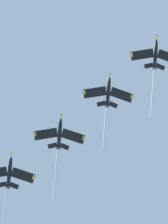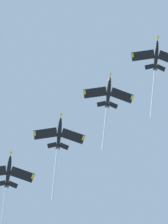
{
  "view_description": "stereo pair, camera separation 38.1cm",
  "coord_description": "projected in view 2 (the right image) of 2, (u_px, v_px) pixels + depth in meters",
  "views": [
    {
      "loc": [
        -16.21,
        -30.2,
        1.65
      ],
      "look_at": [
        -41.74,
        -24.52,
        124.99
      ],
      "focal_mm": 51.88,
      "sensor_mm": 36.0,
      "label": 1
    },
    {
      "loc": [
        -16.3,
        -30.57,
        1.65
      ],
      "look_at": [
        -41.74,
        -24.52,
        124.99
      ],
      "focal_mm": 51.88,
      "sensor_mm": 36.0,
      "label": 2
    }
  ],
  "objects": [
    {
      "name": "jet_third",
      "position": [
        58.0,
        146.0,
        124.17
      ],
      "size": [
        31.81,
        19.99,
        10.43
      ],
      "color": "black"
    },
    {
      "name": "jet_second",
      "position": [
        108.0,
        101.0,
        127.23
      ],
      "size": [
        29.65,
        20.03,
        9.1
      ],
      "color": "black"
    },
    {
      "name": "jet_fourth",
      "position": [
        7.0,
        182.0,
        123.58
      ],
      "size": [
        33.16,
        20.04,
        10.96
      ],
      "color": "black"
    },
    {
      "name": "jet_lead",
      "position": [
        156.0,
        62.0,
        128.19
      ],
      "size": [
        31.5,
        20.02,
        10.36
      ],
      "color": "black"
    }
  ]
}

